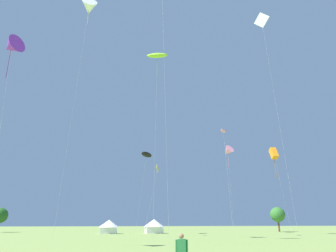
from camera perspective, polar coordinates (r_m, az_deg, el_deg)
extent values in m
cube|color=white|center=(57.84, 17.53, 18.82)|extent=(1.76, 2.47, 2.90)
cylinder|color=#B2B2B7|center=(48.82, 20.31, 2.08)|extent=(0.55, 1.96, 36.12)
cone|color=pink|center=(72.63, 11.40, -4.78)|extent=(3.08, 3.40, 2.88)
cylinder|color=#A9627C|center=(72.15, 11.52, -6.56)|extent=(0.07, 0.07, 3.43)
cylinder|color=#B2B2B7|center=(70.31, 11.99, -11.95)|extent=(0.39, 1.67, 18.43)
cylinder|color=#B2B2B7|center=(34.62, -0.55, 5.00)|extent=(0.81, 0.58, 31.49)
cone|color=purple|center=(35.99, -27.81, 13.35)|extent=(2.77, 2.76, 2.24)
cylinder|color=#63238B|center=(35.04, -28.31, 10.46)|extent=(0.06, 0.06, 3.08)
cylinder|color=#B2B2B7|center=(30.96, -29.60, -1.33)|extent=(1.67, 2.51, 19.69)
cube|color=yellow|center=(54.19, -2.04, -8.17)|extent=(0.63, 1.34, 1.44)
cylinder|color=#B2B2B7|center=(52.91, -3.31, -14.18)|extent=(2.34, 0.86, 11.49)
ellipsoid|color=black|center=(64.71, -4.12, -5.50)|extent=(3.54, 4.24, 1.19)
cylinder|color=#B2B2B7|center=(63.04, -5.17, -12.60)|extent=(2.01, 0.60, 16.22)
ellipsoid|color=pink|center=(55.83, 10.56, -0.92)|extent=(1.89, 1.88, 0.72)
cylinder|color=#B2B2B7|center=(52.87, 11.46, -10.11)|extent=(0.22, 2.17, 18.35)
cube|color=orange|center=(67.58, 19.64, -4.96)|extent=(1.45, 2.32, 2.68)
cylinder|color=#A75C11|center=(67.03, 19.90, -7.39)|extent=(0.08, 0.08, 4.50)
cylinder|color=#B2B2B7|center=(66.48, 21.11, -11.75)|extent=(1.56, 0.68, 16.29)
ellipsoid|color=#99DB2D|center=(46.11, -2.06, 13.39)|extent=(3.40, 2.11, 1.19)
cylinder|color=olive|center=(45.05, -2.09, 11.11)|extent=(0.07, 0.07, 2.99)
cylinder|color=#B2B2B7|center=(40.03, -2.46, -2.20)|extent=(0.55, 1.62, 26.24)
cone|color=white|center=(54.45, -14.92, 21.10)|extent=(2.85, 3.34, 3.21)
cylinder|color=#A4A4A4|center=(53.30, -15.09, 19.52)|extent=(0.08, 0.08, 2.46)
cylinder|color=#B2B2B7|center=(45.00, -17.72, 3.44)|extent=(1.47, 1.26, 36.04)
cube|color=#338C4C|center=(13.89, 2.61, -22.09)|extent=(0.39, 0.28, 0.60)
sphere|color=#9E7051|center=(13.86, 2.59, -20.36)|extent=(0.22, 0.22, 0.22)
cylinder|color=#338C4C|center=(13.83, 1.57, -22.11)|extent=(0.09, 0.09, 0.55)
cylinder|color=#338C4C|center=(13.94, 3.65, -22.05)|extent=(0.09, 0.09, 0.55)
cube|color=white|center=(66.61, -11.33, -19.07)|extent=(3.40, 3.40, 1.27)
cone|color=white|center=(66.60, -11.25, -17.88)|extent=(4.25, 4.25, 1.49)
cube|color=white|center=(67.39, -2.72, -19.33)|extent=(3.59, 3.59, 1.35)
cone|color=white|center=(67.37, -2.70, -18.09)|extent=(4.49, 4.49, 1.57)
sphere|color=#23561E|center=(84.37, -29.55, -14.71)|extent=(3.58, 3.58, 3.58)
cylinder|color=brown|center=(84.32, 20.50, -17.50)|extent=(0.44, 0.44, 2.88)
sphere|color=#33702D|center=(84.34, 20.29, -15.65)|extent=(3.70, 3.70, 3.70)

